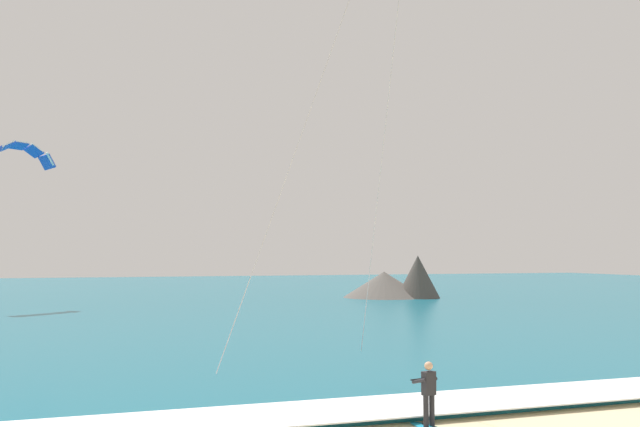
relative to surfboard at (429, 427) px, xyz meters
name	(u,v)px	position (x,y,z in m)	size (l,w,h in m)	color
sea	(161,295)	(-0.72, 60.78, 0.07)	(200.00, 120.00, 0.20)	#146075
surf_foam	(376,407)	(-0.72, 1.78, 0.19)	(200.00, 2.80, 0.04)	white
surfboard	(429,427)	(0.00, 0.00, 0.00)	(0.77, 1.47, 0.09)	#239EC6
kitesurfer	(428,391)	(0.00, 0.02, 0.91)	(0.61, 0.60, 1.69)	#232328
kite_distant	(21,152)	(-13.63, 44.55, 12.74)	(4.82, 4.28, 2.11)	blue
headland_right	(392,286)	(20.43, 47.23, 1.31)	(9.38, 8.78, 4.36)	#47423D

